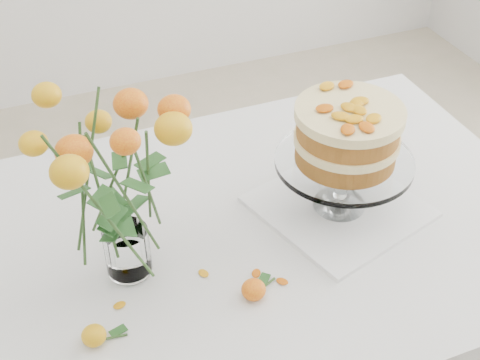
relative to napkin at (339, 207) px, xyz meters
name	(u,v)px	position (x,y,z in m)	size (l,w,h in m)	color
table	(240,255)	(-0.23, 0.02, -0.09)	(1.43, 0.93, 0.76)	tan
napkin	(339,207)	(0.00, 0.00, 0.00)	(0.33, 0.33, 0.01)	white
cake_stand	(347,140)	(0.00, 0.00, 0.19)	(0.30, 0.30, 0.27)	white
rose_vase	(115,169)	(-0.49, -0.02, 0.26)	(0.31, 0.31, 0.46)	white
loose_rose_near	(94,336)	(-0.60, -0.17, 0.01)	(0.08, 0.05, 0.04)	orange
loose_rose_far	(254,290)	(-0.28, -0.17, 0.02)	(0.08, 0.05, 0.04)	red
stray_petal_a	(204,273)	(-0.35, -0.08, 0.00)	(0.03, 0.02, 0.00)	orange
stray_petal_b	(256,273)	(-0.25, -0.12, 0.00)	(0.03, 0.02, 0.00)	orange
stray_petal_c	(282,281)	(-0.21, -0.16, 0.00)	(0.03, 0.02, 0.00)	orange
stray_petal_d	(131,275)	(-0.49, -0.03, 0.00)	(0.03, 0.02, 0.00)	orange
stray_petal_e	(120,305)	(-0.53, -0.10, 0.00)	(0.03, 0.02, 0.00)	orange
stray_petal_f	(377,217)	(0.07, -0.06, 0.00)	(0.03, 0.02, 0.00)	orange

